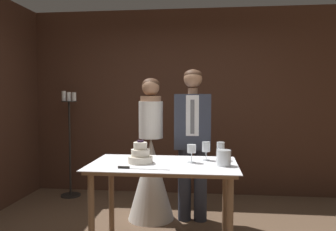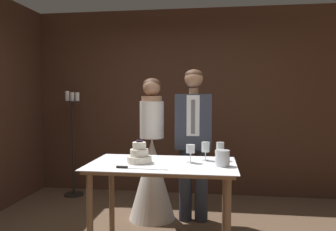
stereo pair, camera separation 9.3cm
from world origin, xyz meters
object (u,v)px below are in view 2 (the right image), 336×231
Objects in this scene: wine_glass_far at (206,147)px; candle_stand at (73,142)px; cake_table at (162,174)px; bride at (152,167)px; tiered_cake at (139,155)px; wine_glass_middle at (191,150)px; cake_knife at (132,168)px; groom at (194,136)px; wine_glass_near at (220,147)px; hurricane_candle at (222,158)px.

candle_stand is (-1.93, 1.32, -0.18)m from wine_glass_far.
bride is at bearing 107.42° from cake_table.
tiered_cake is 0.48m from wine_glass_middle.
groom is at bearing 68.81° from cake_knife.
cake_knife is at bearing -130.71° from cake_table.
cake_table is 0.36m from cake_knife.
cake_knife is 0.90m from wine_glass_near.
cake_knife is 1.15m from groom.
cake_knife is 2.50× the size of wine_glass_far.
wine_glass_near is at bearing -36.02° from bride.
wine_glass_far is (0.61, 0.19, 0.05)m from tiered_cake.
wine_glass_near is 0.32m from wine_glass_middle.
wine_glass_far is (0.39, 0.18, 0.23)m from cake_table.
wine_glass_near is at bearing 93.06° from hurricane_candle.
candle_stand is (-1.32, 1.77, -0.06)m from cake_knife.
wine_glass_middle is at bearing -38.84° from candle_stand.
tiered_cake is 1.36× the size of wine_glass_middle.
bride is (-0.03, 0.78, -0.29)m from tiered_cake.
cake_table is at bearing -155.23° from wine_glass_far.
wine_glass_middle is (0.48, 0.32, 0.11)m from cake_knife.
cake_table is at bearing 2.75° from tiered_cake.
groom is (-0.29, 0.56, 0.04)m from wine_glass_near.
cake_table is 0.57m from hurricane_candle.
tiered_cake is at bearing -163.54° from wine_glass_near.
cake_table is 2.15m from candle_stand.
wine_glass_middle is 0.10× the size of groom.
cake_knife is 1.06m from bride.
cake_knife is 0.80m from hurricane_candle.
wine_glass_middle is at bearing 160.20° from hurricane_candle.
wine_glass_far reaches higher than wine_glass_near.
wine_glass_middle is 0.94m from bride.
tiered_cake is at bearing -162.50° from wine_glass_far.
bride is (-0.78, 0.56, -0.34)m from wine_glass_near.
wine_glass_near is at bearing 11.82° from wine_glass_far.
wine_glass_far is at bearing -168.18° from wine_glass_near.
candle_stand is (-2.09, 1.55, -0.12)m from hurricane_candle.
bride is 1.09× the size of candle_stand.
bride reaches higher than candle_stand.
cake_knife is 0.59m from wine_glass_middle.
cake_table is at bearing -167.30° from wine_glass_middle.
hurricane_candle is 0.09× the size of bride.
wine_glass_near is 0.14m from wine_glass_far.
bride is at bearing 136.96° from wine_glass_far.
wine_glass_far is at bearing 42.24° from wine_glass_middle.
groom is at bearing 91.10° from wine_glass_middle.
wine_glass_near is at bearing -31.98° from candle_stand.
cake_table is at bearing -72.58° from bride.
cake_table is 9.60× the size of hurricane_candle.
candle_stand reaches higher than cake_knife.
hurricane_candle is 1.17m from bride.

